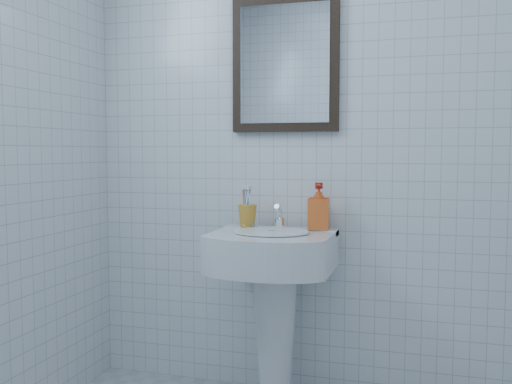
% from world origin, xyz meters
% --- Properties ---
extents(wall_back, '(2.20, 0.02, 2.50)m').
position_xyz_m(wall_back, '(0.00, 1.20, 1.25)').
color(wall_back, silver).
rests_on(wall_back, ground).
extents(washbasin, '(0.52, 0.38, 0.81)m').
position_xyz_m(washbasin, '(-0.15, 0.98, 0.54)').
color(washbasin, silver).
rests_on(washbasin, ground).
extents(faucet, '(0.05, 0.10, 0.11)m').
position_xyz_m(faucet, '(-0.15, 1.08, 0.85)').
color(faucet, white).
rests_on(faucet, washbasin).
extents(toothbrush_cup, '(0.11, 0.11, 0.10)m').
position_xyz_m(toothbrush_cup, '(-0.30, 1.08, 0.85)').
color(toothbrush_cup, '#C38326').
rests_on(toothbrush_cup, washbasin).
extents(soap_dispenser, '(0.10, 0.10, 0.21)m').
position_xyz_m(soap_dispenser, '(0.03, 1.10, 0.90)').
color(soap_dispenser, red).
rests_on(soap_dispenser, washbasin).
extents(wall_mirror, '(0.50, 0.04, 0.62)m').
position_xyz_m(wall_mirror, '(-0.15, 1.18, 1.55)').
color(wall_mirror, black).
rests_on(wall_mirror, wall_back).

